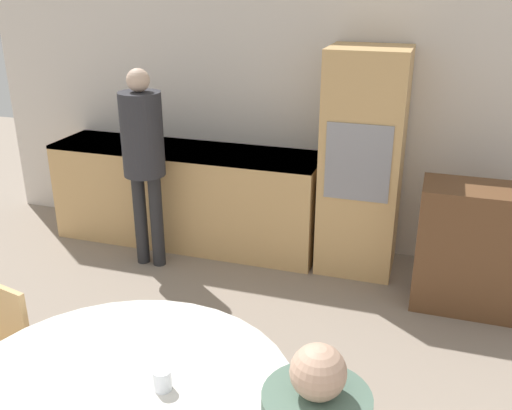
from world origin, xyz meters
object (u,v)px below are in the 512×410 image
(sideboard, at_px, (481,250))
(cup, at_px, (162,380))
(person_standing, at_px, (143,148))
(oven_unit, at_px, (362,163))

(sideboard, distance_m, cup, 2.74)
(cup, bearing_deg, sideboard, 60.39)
(person_standing, distance_m, cup, 2.61)
(oven_unit, xyz_separation_m, person_standing, (-1.69, -0.52, 0.12))
(oven_unit, relative_size, person_standing, 1.10)
(oven_unit, height_order, sideboard, oven_unit)
(oven_unit, distance_m, cup, 2.81)
(oven_unit, height_order, person_standing, oven_unit)
(person_standing, bearing_deg, cup, -60.35)
(sideboard, height_order, cup, sideboard)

